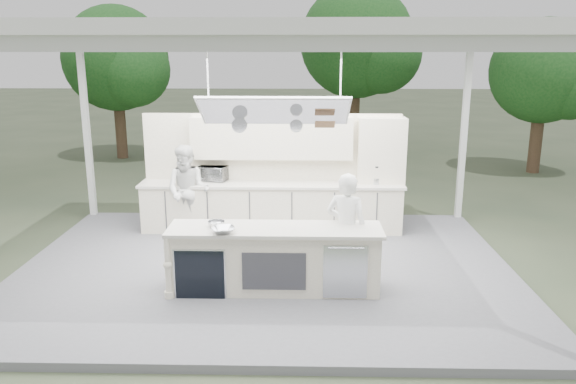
{
  "coord_description": "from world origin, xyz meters",
  "views": [
    {
      "loc": [
        0.58,
        -8.61,
        3.56
      ],
      "look_at": [
        0.36,
        0.4,
        1.27
      ],
      "focal_mm": 35.0,
      "sensor_mm": 36.0,
      "label": 1
    }
  ],
  "objects_px": {
    "demo_island": "(274,259)",
    "sous_chef": "(188,191)",
    "back_counter": "(272,206)",
    "head_chef": "(346,229)"
  },
  "relations": [
    {
      "from": "back_counter",
      "to": "head_chef",
      "type": "relative_size",
      "value": 2.98
    },
    {
      "from": "head_chef",
      "to": "sous_chef",
      "type": "relative_size",
      "value": 0.98
    },
    {
      "from": "demo_island",
      "to": "sous_chef",
      "type": "relative_size",
      "value": 1.79
    },
    {
      "from": "back_counter",
      "to": "head_chef",
      "type": "xyz_separation_m",
      "value": [
        1.25,
        -2.53,
        0.37
      ]
    },
    {
      "from": "back_counter",
      "to": "sous_chef",
      "type": "height_order",
      "value": "sous_chef"
    },
    {
      "from": "back_counter",
      "to": "head_chef",
      "type": "distance_m",
      "value": 2.85
    },
    {
      "from": "head_chef",
      "to": "sous_chef",
      "type": "bearing_deg",
      "value": -16.59
    },
    {
      "from": "sous_chef",
      "to": "demo_island",
      "type": "bearing_deg",
      "value": -49.14
    },
    {
      "from": "demo_island",
      "to": "back_counter",
      "type": "bearing_deg",
      "value": 93.63
    },
    {
      "from": "sous_chef",
      "to": "head_chef",
      "type": "bearing_deg",
      "value": -32.08
    }
  ]
}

